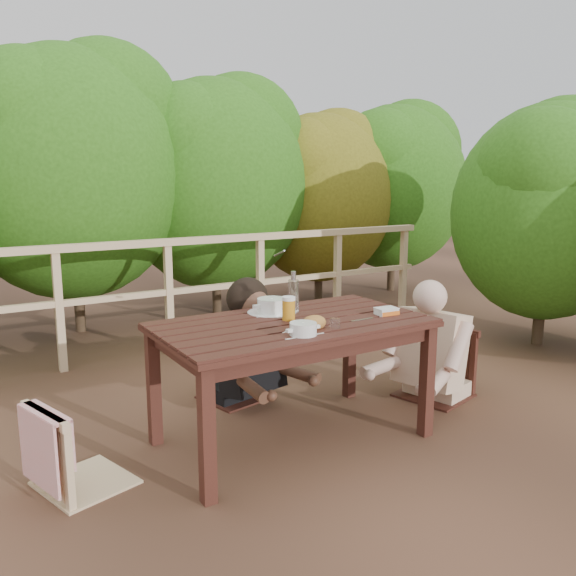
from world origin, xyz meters
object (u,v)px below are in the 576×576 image
soup_near (303,330)px  beer_glass (289,310)px  bottle (293,293)px  diner_right (441,299)px  soup_far (272,306)px  butter_tub (386,312)px  tumbler (335,325)px  chair_far (234,341)px  bread_roll (314,323)px  chair_right (436,335)px  woman (232,305)px  chair_left (80,405)px  table (293,382)px

soup_near → beer_glass: (0.11, 0.31, 0.04)m
bottle → diner_right: bearing=-5.7°
soup_near → soup_far: (0.12, 0.54, 0.01)m
beer_glass → butter_tub: 0.60m
butter_tub → tumbler: bearing=-162.2°
soup_near → tumbler: size_ratio=3.52×
soup_near → chair_far: bearing=83.7°
bread_roll → chair_far: bearing=90.9°
diner_right → soup_near: bearing=89.9°
chair_right → diner_right: diner_right is taller
chair_far → soup_far: bearing=-101.6°
woman → beer_glass: 0.76m
chair_left → woman: 1.36m
bread_roll → tumbler: (0.09, -0.07, -0.01)m
chair_right → woman: bearing=-135.1°
diner_right → tumbler: bearing=91.2°
bottle → soup_far: bearing=141.2°
table → chair_far: bearing=89.9°
diner_right → tumbler: diner_right is taller
diner_right → soup_far: size_ratio=4.72×
chair_right → bread_roll: chair_right is taller
table → beer_glass: beer_glass is taller
chair_left → chair_right: 2.38m
bottle → tumbler: bearing=-90.5°
chair_right → soup_far: size_ratio=3.03×
chair_right → bread_roll: size_ratio=6.35×
soup_far → woman: bearing=90.9°
chair_left → bread_roll: (1.18, -0.30, 0.33)m
chair_right → tumbler: bearing=-88.4°
chair_far → beer_glass: beer_glass is taller
chair_right → soup_near: 1.40m
table → bread_roll: (0.02, -0.19, 0.39)m
chair_right → tumbler: chair_right is taller
chair_far → bottle: (0.11, -0.59, 0.43)m
chair_far → woman: 0.25m
bottle → butter_tub: bearing=-36.5°
chair_right → soup_far: chair_right is taller
bottle → butter_tub: bottle is taller
woman → butter_tub: (0.56, -0.94, 0.07)m
soup_far → chair_right: bearing=-9.2°
soup_near → tumbler: 0.22m
chair_left → diner_right: (2.41, -0.06, 0.28)m
butter_tub → bread_roll: bearing=-171.1°
woman → diner_right: size_ratio=0.95×
diner_right → butter_tub: (-0.69, -0.22, 0.03)m
chair_right → bottle: bottle is taller
soup_near → bread_roll: size_ratio=1.69×
chair_far → tumbler: bearing=-96.5°
chair_left → table: bearing=-112.0°
soup_near → bottle: 0.52m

